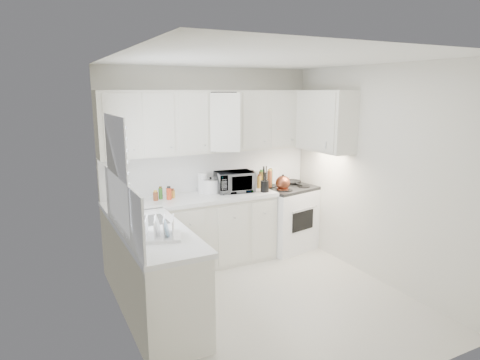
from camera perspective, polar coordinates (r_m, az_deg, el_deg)
floor at (r=4.87m, az=3.89°, el=-16.14°), size 3.20×3.20×0.00m
ceiling at (r=4.30m, az=4.40°, el=16.06°), size 3.20×3.20×0.00m
wall_back at (r=5.81m, az=-4.03°, el=2.13°), size 3.00×0.00×3.00m
wall_front at (r=3.20m, az=19.18°, el=-6.79°), size 3.00×0.00×3.00m
wall_left at (r=3.87m, az=-15.30°, el=-3.30°), size 0.00×3.20×3.20m
wall_right at (r=5.32m, az=18.11°, el=0.65°), size 0.00×3.20×3.20m
window_blinds at (r=4.16m, az=-16.22°, el=1.22°), size 0.06×0.96×1.06m
lower_cabinets_back at (r=5.61m, az=-6.39°, el=-7.25°), size 2.22×0.60×0.90m
lower_cabinets_left at (r=4.41m, az=-11.32°, el=-12.96°), size 0.60×1.60×0.90m
countertop_back at (r=5.46m, az=-6.47°, el=-2.57°), size 2.24×0.64×0.05m
countertop_left at (r=4.23m, az=-11.45°, el=-7.10°), size 0.64×1.62×0.05m
backsplash_back at (r=5.81m, az=-3.98°, el=1.39°), size 2.98×0.02×0.55m
backsplash_left at (r=4.08m, az=-15.68°, el=-3.62°), size 0.02×1.60×0.55m
upper_cabinets_back at (r=5.63m, az=-3.40°, el=3.88°), size 3.00×0.33×0.80m
upper_cabinets_right at (r=5.78m, az=11.35°, el=3.89°), size 0.33×0.90×0.80m
sink at (r=4.51m, az=-12.73°, el=-4.02°), size 0.42×0.38×0.30m
stove at (r=6.20m, az=6.35°, el=-3.94°), size 0.89×0.78×1.19m
tea_kettle at (r=5.87m, az=5.83°, el=-0.24°), size 0.29×0.26×0.23m
frying_pan at (r=6.34m, az=6.99°, el=-0.16°), size 0.34×0.51×0.04m
microwave at (r=5.68m, az=-0.77°, el=0.07°), size 0.53×0.33×0.34m
rice_cooker at (r=5.62m, az=-4.00°, el=-0.70°), size 0.24×0.24×0.22m
paper_towel at (r=5.65m, az=-5.11°, el=-0.39°), size 0.12×0.12×0.27m
utensil_crock at (r=5.67m, az=3.38°, el=0.18°), size 0.13×0.13×0.37m
dish_rack at (r=3.98m, az=-10.98°, el=-6.26°), size 0.48×0.42×0.22m
spice_left_0 at (r=5.43m, az=-11.53°, el=-1.86°), size 0.06×0.06×0.13m
spice_left_1 at (r=5.36m, az=-10.50°, el=-1.99°), size 0.06×0.06×0.13m
spice_left_2 at (r=5.47m, az=-10.02°, el=-1.70°), size 0.06×0.06×0.13m
spice_left_3 at (r=5.40m, az=-8.98°, el=-1.82°), size 0.06×0.06×0.13m
sauce_right_0 at (r=5.98m, az=1.65°, el=-0.04°), size 0.06×0.06×0.19m
sauce_right_1 at (r=5.95m, az=2.39°, el=-0.10°), size 0.06×0.06×0.19m
sauce_right_2 at (r=6.03m, az=2.57°, el=0.05°), size 0.06×0.06×0.19m
sauce_right_3 at (r=6.01m, az=3.31°, el=-0.00°), size 0.06×0.06×0.19m
sauce_right_4 at (r=6.08m, az=3.47°, el=0.15°), size 0.06×0.06×0.19m
sauce_right_5 at (r=6.06m, az=4.21°, el=0.10°), size 0.06×0.06×0.19m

